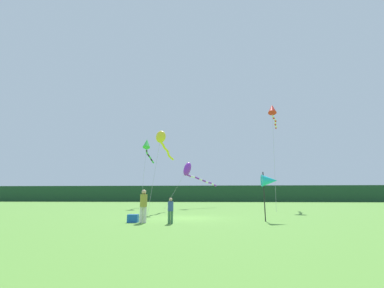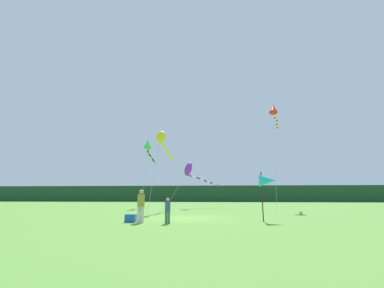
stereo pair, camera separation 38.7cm
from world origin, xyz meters
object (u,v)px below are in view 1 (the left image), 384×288
at_px(kite_green, 147,146).
at_px(kite_purple, 190,171).
at_px(cooler_box, 133,218).
at_px(banner_flag_pole, 269,181).
at_px(person_adult, 144,204).
at_px(kite_red, 273,111).
at_px(person_child, 171,209).
at_px(kite_yellow, 162,140).

bearing_deg(kite_green, kite_purple, -10.62).
height_order(cooler_box, banner_flag_pole, banner_flag_pole).
height_order(person_adult, kite_red, kite_red).
distance_m(cooler_box, kite_purple, 16.73).
relative_size(person_adult, kite_purple, 0.25).
bearing_deg(banner_flag_pole, kite_red, 74.12).
relative_size(person_adult, person_child, 1.33).
bearing_deg(person_child, kite_yellow, 104.09).
height_order(person_adult, kite_purple, kite_purple).
bearing_deg(kite_green, person_adult, -76.05).
xyz_separation_m(person_adult, banner_flag_pole, (7.06, 1.29, 1.29)).
height_order(cooler_box, kite_purple, kite_purple).
bearing_deg(person_adult, kite_yellow, 94.79).
xyz_separation_m(cooler_box, banner_flag_pole, (7.67, 1.08, 2.06)).
xyz_separation_m(kite_purple, kite_red, (9.53, -2.09, 6.54)).
xyz_separation_m(person_child, kite_purple, (-0.31, 16.63, 3.56)).
bearing_deg(cooler_box, kite_purple, 83.54).
relative_size(cooler_box, kite_purple, 0.08).
xyz_separation_m(person_adult, kite_red, (10.75, 14.25, 9.86)).
bearing_deg(kite_green, person_child, -71.69).
xyz_separation_m(person_child, cooler_box, (-2.14, 0.51, -0.52)).
bearing_deg(person_adult, cooler_box, 160.70).
xyz_separation_m(kite_purple, kite_green, (-5.53, 1.04, 3.33)).
height_order(kite_yellow, kite_purple, kite_yellow).
bearing_deg(banner_flag_pole, kite_green, 125.27).
height_order(banner_flag_pole, kite_green, kite_green).
distance_m(person_adult, kite_yellow, 10.29).
bearing_deg(kite_purple, banner_flag_pole, -68.77).
distance_m(banner_flag_pole, kite_red, 15.96).
distance_m(kite_yellow, kite_purple, 8.15).
bearing_deg(kite_purple, cooler_box, -96.46).
relative_size(kite_yellow, kite_red, 0.62).
bearing_deg(person_adult, kite_green, 103.95).
bearing_deg(cooler_box, person_child, -13.40).
bearing_deg(person_adult, kite_purple, 85.75).
xyz_separation_m(kite_red, kite_green, (-15.06, 3.13, -3.21)).
bearing_deg(kite_yellow, kite_purple, 75.70).
bearing_deg(cooler_box, kite_red, 51.02).
height_order(person_child, kite_red, kite_red).
height_order(kite_purple, kite_green, kite_green).
distance_m(person_adult, kite_purple, 16.71).
distance_m(person_adult, kite_red, 20.39).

